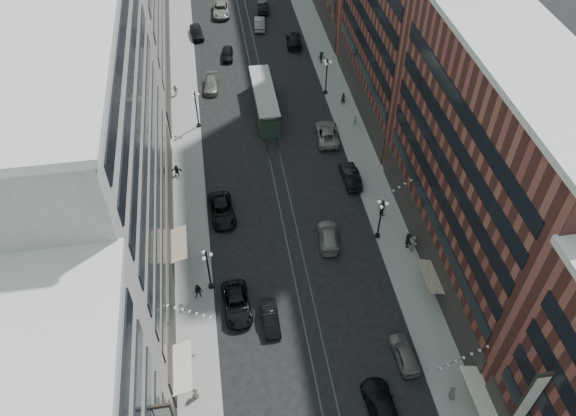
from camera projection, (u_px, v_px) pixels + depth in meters
ground at (262, 100)px, 79.96m from camera, size 220.00×220.00×0.00m
sidewalk_west at (183, 68)px, 85.63m from camera, size 4.00×180.00×0.15m
sidewalk_east at (324, 57)px, 88.04m from camera, size 4.00×180.00×0.15m
rail_west at (250, 63)px, 86.81m from camera, size 0.12×180.00×0.02m
rail_east at (259, 62)px, 86.96m from camera, size 0.12×180.00×0.02m
building_west_mid at (104, 158)px, 49.41m from camera, size 8.00×36.00×28.00m
building_east_mid at (486, 172)px, 51.10m from camera, size 8.00×30.00×24.00m
lamppost_sw_far at (208, 269)px, 54.57m from camera, size 1.03×1.14×5.52m
lamppost_sw_mid at (196, 108)px, 73.28m from camera, size 1.03×1.14×5.52m
lamppost_se_far at (380, 218)px, 59.36m from camera, size 1.03×1.14×5.52m
lamppost_se_mid at (326, 75)px, 78.76m from camera, size 1.03×1.14×5.52m
streetcar at (264, 101)px, 76.89m from camera, size 2.78×12.57×3.48m
car_2 at (237, 304)px, 54.46m from camera, size 2.89×5.71×1.55m
car_4 at (404, 354)px, 50.68m from camera, size 2.11×4.63×1.54m
car_5 at (271, 318)px, 53.39m from camera, size 1.52×4.33×1.42m
car_6 at (382, 407)px, 47.05m from camera, size 2.65×5.97×1.70m
pedestrian_1 at (195, 392)px, 47.96m from camera, size 0.82×0.56×1.53m
pedestrian_2 at (199, 291)px, 55.12m from camera, size 0.98×0.64×1.87m
pedestrian_4 at (452, 393)px, 47.71m from camera, size 0.50×1.08×1.83m
car_7 at (222, 210)px, 63.33m from camera, size 3.14×6.01×1.62m
car_8 at (211, 84)px, 81.41m from camera, size 2.53×5.19×1.45m
car_9 at (196, 32)px, 92.05m from camera, size 2.43×4.99×1.64m
car_10 at (351, 176)px, 67.37m from camera, size 1.86×5.13×1.68m
car_11 at (327, 133)px, 73.19m from camera, size 3.35×6.23×1.66m
car_12 at (294, 40)px, 90.26m from camera, size 2.80×5.83×1.64m
car_13 at (227, 54)px, 87.41m from camera, size 2.10×4.34×1.43m
car_14 at (260, 24)px, 94.11m from camera, size 2.29×5.11×1.63m
pedestrian_5 at (177, 170)px, 67.95m from camera, size 1.44×0.57×1.51m
pedestrian_6 at (176, 90)px, 79.94m from camera, size 1.06×0.69×1.66m
pedestrian_7 at (382, 208)px, 63.24m from camera, size 0.90×0.96×1.76m
pedestrian_8 at (354, 119)px, 75.01m from camera, size 0.80×0.70×1.85m
pedestrian_9 at (321, 58)px, 85.93m from camera, size 1.27×0.66×1.88m
car_extra_0 at (221, 10)px, 97.56m from camera, size 3.23×6.30×1.70m
car_extra_1 at (263, 7)px, 98.44m from camera, size 2.32×5.14×1.64m
car_extra_2 at (328, 236)px, 60.70m from camera, size 2.71×5.36×1.49m
pedestrian_extra_0 at (413, 243)px, 59.51m from camera, size 0.62×0.99×1.93m
pedestrian_extra_1 at (408, 240)px, 59.90m from camera, size 0.67×1.73×1.82m
pedestrian_extra_2 at (343, 99)px, 78.22m from camera, size 0.78×0.64×1.84m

